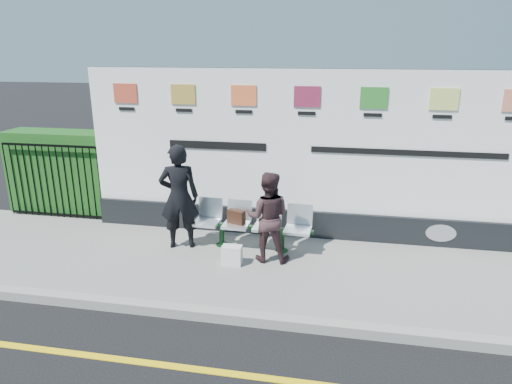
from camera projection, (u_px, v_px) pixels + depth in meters
ground at (228, 374)px, 5.07m from camera, size 80.00×80.00×0.00m
pavement at (265, 267)px, 7.40m from camera, size 14.00×3.00×0.12m
kerb at (246, 318)px, 5.99m from camera, size 14.00×0.18×0.14m
yellow_line at (228, 373)px, 5.07m from camera, size 14.00×0.10×0.01m
billboard at (305, 167)px, 8.16m from camera, size 8.00×0.30×3.00m
hedge at (65, 171)px, 9.61m from camera, size 2.35×0.70×1.70m
railing at (53, 181)px, 9.21m from camera, size 2.05×0.06×1.54m
bench at (251, 236)px, 7.90m from camera, size 2.06×0.62×0.44m
woman_left at (179, 197)px, 7.77m from camera, size 0.76×0.60×1.83m
woman_right at (268, 217)px, 7.32m from camera, size 0.75×0.60×1.49m
handbag_brown at (236, 217)px, 7.85m from camera, size 0.33×0.23×0.24m
carrier_bag_white at (232, 255)px, 7.32m from camera, size 0.32×0.19×0.32m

